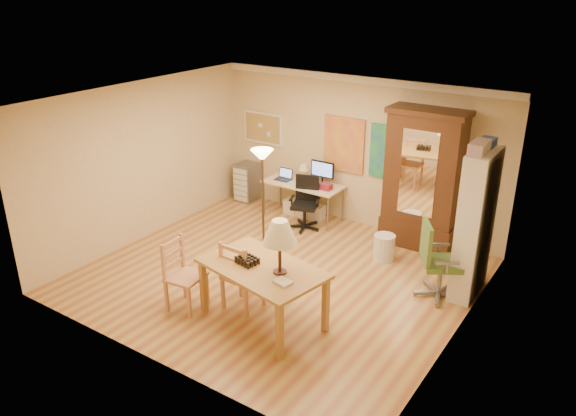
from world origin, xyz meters
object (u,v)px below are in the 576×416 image
Objects in this scene: office_chair_black at (305,215)px; computer_desk at (305,197)px; bookshelf at (475,225)px; armoire at (422,188)px; office_chair_green at (437,277)px; dining_table at (268,258)px.

computer_desk is at bearing 122.01° from office_chair_black.
bookshelf reaches higher than computer_desk.
office_chair_black is 2.17m from armoire.
office_chair_green is at bearing -59.61° from armoire.
armoire is (2.22, 0.08, 0.60)m from computer_desk.
computer_desk is at bearing -177.82° from armoire.
armoire is (0.73, 3.33, 0.06)m from dining_table.
armoire is at bearing 14.16° from office_chair_black.
dining_table reaches higher than office_chair_green.
office_chair_black is at bearing -165.84° from armoire.
office_chair_green is 1.83m from armoire.
armoire reaches higher than bookshelf.
armoire reaches higher than computer_desk.
bookshelf is (1.92, 2.24, 0.10)m from dining_table.
bookshelf is at bearing -42.59° from armoire.
armoire is 1.61m from bookshelf.
office_chair_black is at bearing 161.25° from office_chair_green.
office_chair_black is (-1.23, 2.84, -0.71)m from dining_table.
dining_table is 1.56× the size of office_chair_green.
office_chair_black is 0.41× the size of armoire.
dining_table reaches higher than computer_desk.
office_chair_green is 0.90m from bookshelf.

